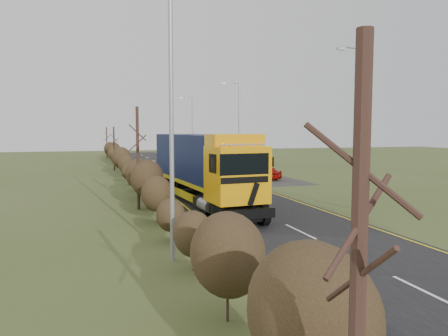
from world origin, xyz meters
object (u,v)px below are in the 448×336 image
at_px(car_red_hatchback, 263,173).
at_px(car_blue_sedan, 236,165).
at_px(streetlight_near, 364,121).
at_px(speed_sign, 244,165).
at_px(lorry, 204,164).

xyz_separation_m(car_red_hatchback, car_blue_sedan, (0.52, 9.71, 0.00)).
bearing_deg(streetlight_near, car_red_hatchback, 87.27).
relative_size(car_red_hatchback, streetlight_near, 0.41).
height_order(car_blue_sedan, speed_sign, speed_sign).
distance_m(car_red_hatchback, car_blue_sedan, 9.73).
distance_m(lorry, streetlight_near, 10.01).
height_order(lorry, speed_sign, lorry).
distance_m(car_red_hatchback, streetlight_near, 17.38).
xyz_separation_m(lorry, car_red_hatchback, (8.72, 11.23, -1.90)).
bearing_deg(speed_sign, car_red_hatchback, 23.64).
xyz_separation_m(lorry, speed_sign, (6.44, 10.24, -1.00)).
distance_m(lorry, car_red_hatchback, 14.35).
bearing_deg(streetlight_near, car_blue_sedan, 87.15).
relative_size(lorry, car_blue_sedan, 4.13).
bearing_deg(streetlight_near, lorry, 145.12).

